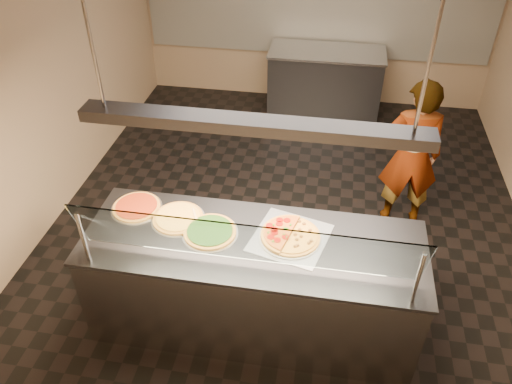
% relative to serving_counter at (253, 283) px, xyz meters
% --- Properties ---
extents(ground, '(5.00, 6.00, 0.02)m').
position_rel_serving_counter_xyz_m(ground, '(0.14, 1.39, -0.48)').
color(ground, black).
rests_on(ground, ground).
extents(wall_left, '(0.02, 6.00, 3.00)m').
position_rel_serving_counter_xyz_m(wall_left, '(-2.37, 1.39, 1.03)').
color(wall_left, '#917B5D').
rests_on(wall_left, ground).
extents(tile_band, '(4.90, 0.02, 1.20)m').
position_rel_serving_counter_xyz_m(tile_band, '(0.14, 4.37, 0.83)').
color(tile_band, silver).
rests_on(tile_band, wall_back).
extents(serving_counter, '(2.64, 0.94, 0.93)m').
position_rel_serving_counter_xyz_m(serving_counter, '(0.00, 0.00, 0.00)').
color(serving_counter, '#B7B7BC').
rests_on(serving_counter, ground).
extents(sneeze_guard, '(2.40, 0.18, 0.54)m').
position_rel_serving_counter_xyz_m(sneeze_guard, '(-0.00, -0.34, 0.76)').
color(sneeze_guard, '#B7B7BC').
rests_on(sneeze_guard, serving_counter).
extents(perforated_tray, '(0.66, 0.66, 0.01)m').
position_rel_serving_counter_xyz_m(perforated_tray, '(0.27, 0.09, 0.47)').
color(perforated_tray, silver).
rests_on(perforated_tray, serving_counter).
extents(half_pizza_pepperoni, '(0.33, 0.49, 0.05)m').
position_rel_serving_counter_xyz_m(half_pizza_pepperoni, '(0.16, 0.09, 0.50)').
color(half_pizza_pepperoni, '#966021').
rests_on(half_pizza_pepperoni, perforated_tray).
extents(half_pizza_sausage, '(0.33, 0.49, 0.04)m').
position_rel_serving_counter_xyz_m(half_pizza_sausage, '(0.38, 0.09, 0.49)').
color(half_pizza_sausage, '#966021').
rests_on(half_pizza_sausage, perforated_tray).
extents(pizza_spinach, '(0.44, 0.44, 0.03)m').
position_rel_serving_counter_xyz_m(pizza_spinach, '(-0.35, 0.04, 0.48)').
color(pizza_spinach, silver).
rests_on(pizza_spinach, serving_counter).
extents(pizza_cheese, '(0.43, 0.43, 0.03)m').
position_rel_serving_counter_xyz_m(pizza_cheese, '(-0.64, 0.16, 0.48)').
color(pizza_cheese, silver).
rests_on(pizza_cheese, serving_counter).
extents(pizza_tomato, '(0.42, 0.42, 0.03)m').
position_rel_serving_counter_xyz_m(pizza_tomato, '(-1.02, 0.24, 0.48)').
color(pizza_tomato, silver).
rests_on(pizza_tomato, serving_counter).
extents(pizza_spatula, '(0.25, 0.21, 0.02)m').
position_rel_serving_counter_xyz_m(pizza_spatula, '(-0.46, 0.17, 0.49)').
color(pizza_spatula, '#B7B7BC').
rests_on(pizza_spatula, pizza_spinach).
extents(prep_table, '(1.60, 0.74, 0.93)m').
position_rel_serving_counter_xyz_m(prep_table, '(0.35, 3.94, 0.00)').
color(prep_table, '#3D3D42').
rests_on(prep_table, ground).
extents(worker, '(0.62, 0.43, 1.64)m').
position_rel_serving_counter_xyz_m(worker, '(1.32, 1.61, 0.35)').
color(worker, '#2F2835').
rests_on(worker, ground).
extents(heat_lamp_housing, '(2.30, 0.18, 0.08)m').
position_rel_serving_counter_xyz_m(heat_lamp_housing, '(0.00, 0.00, 1.48)').
color(heat_lamp_housing, '#3D3D42').
rests_on(heat_lamp_housing, ceiling).
extents(lamp_rod_left, '(0.02, 0.02, 1.01)m').
position_rel_serving_counter_xyz_m(lamp_rod_left, '(-1.00, 0.00, 2.03)').
color(lamp_rod_left, '#B7B7BC').
rests_on(lamp_rod_left, ceiling).
extents(lamp_rod_right, '(0.02, 0.02, 1.01)m').
position_rel_serving_counter_xyz_m(lamp_rod_right, '(1.00, 0.00, 2.03)').
color(lamp_rod_right, '#B7B7BC').
rests_on(lamp_rod_right, ceiling).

